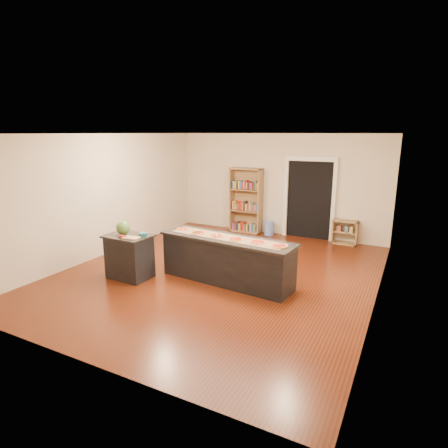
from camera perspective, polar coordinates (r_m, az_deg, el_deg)
The scene contains 18 objects.
room at distance 7.39m, azimuth -0.71°, elevation 2.69°, with size 6.00×7.00×2.80m.
doorway at distance 10.31m, azimuth 12.89°, elevation 4.40°, with size 1.40×0.09×2.21m.
kitchen_island at distance 7.21m, azimuth 0.40°, elevation -5.45°, with size 2.69×0.73×0.89m.
side_counter at distance 7.65m, azimuth -14.20°, elevation -4.79°, with size 0.88×0.65×0.87m.
bookshelf at distance 10.76m, azimuth 3.32°, elevation 3.61°, with size 0.92×0.33×1.85m, color #987549.
low_shelf at distance 10.15m, azimuth 17.92°, elevation -1.19°, with size 0.63×0.27×0.63m, color #987549.
waste_bin at distance 10.60m, azimuth 6.88°, elevation -0.66°, with size 0.27×0.27×0.39m, color #6083D6.
kraft_paper at distance 7.09m, azimuth 0.45°, elevation -2.04°, with size 2.33×0.42×0.00m, color #8B6748.
watermelon at distance 7.57m, azimuth -15.14°, elevation -0.58°, with size 0.27×0.27×0.27m, color #144214.
cutting_board at distance 7.29m, azimuth -13.98°, elevation -2.05°, with size 0.30×0.20×0.02m, color tan.
package_red at distance 7.38m, azimuth -15.18°, elevation -1.86°, with size 0.12×0.08×0.04m, color maroon.
package_teal at distance 7.40m, azimuth -12.25°, elevation -1.55°, with size 0.17×0.17×0.06m, color #195966.
pizza_a at distance 7.70m, azimuth -6.27°, elevation -0.75°, with size 0.27×0.27×0.02m.
pizza_b at distance 7.39m, azimuth -4.02°, elevation -1.32°, with size 0.30×0.30×0.02m.
pizza_c at distance 7.16m, azimuth -1.18°, elevation -1.78°, with size 0.26×0.26×0.02m.
pizza_d at distance 6.94m, azimuth 1.76°, elevation -2.30°, with size 0.28×0.28×0.02m.
pizza_e at distance 6.78m, azimuth 5.09°, elevation -2.73°, with size 0.27×0.27×0.02m.
pizza_f at distance 6.59m, azimuth 8.35°, elevation -3.32°, with size 0.30×0.30×0.02m.
Camera 1 is at (3.40, -6.40, 2.82)m, focal length 30.00 mm.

